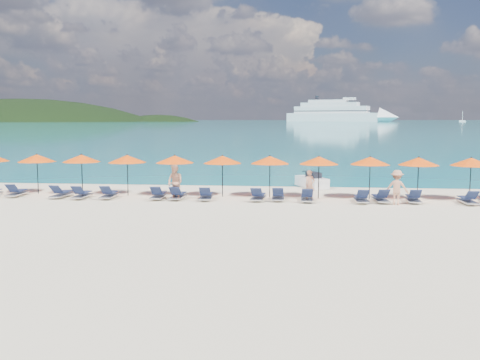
# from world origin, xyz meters

# --- Properties ---
(ground) EXTENTS (1400.00, 1400.00, 0.00)m
(ground) POSITION_xyz_m (0.00, 0.00, 0.00)
(ground) COLOR beige
(sea) EXTENTS (1600.00, 1300.00, 0.01)m
(sea) POSITION_xyz_m (0.00, 660.00, 0.01)
(sea) COLOR #1FA9B2
(sea) RESTS_ON ground
(headland_main) EXTENTS (374.00, 242.00, 126.50)m
(headland_main) POSITION_xyz_m (-300.00, 540.00, -38.00)
(headland_main) COLOR black
(headland_main) RESTS_ON ground
(headland_small) EXTENTS (162.00, 126.00, 85.50)m
(headland_small) POSITION_xyz_m (-150.00, 560.00, -35.00)
(headland_small) COLOR black
(headland_small) RESTS_ON ground
(cruise_ship) EXTENTS (124.36, 65.37, 35.06)m
(cruise_ship) POSITION_xyz_m (54.11, 588.57, 9.12)
(cruise_ship) COLOR silver
(cruise_ship) RESTS_ON ground
(sailboat_near) EXTENTS (6.20, 2.07, 11.37)m
(sailboat_near) POSITION_xyz_m (173.80, 553.98, 1.17)
(sailboat_near) COLOR silver
(sailboat_near) RESTS_ON ground
(jetski) EXTENTS (2.07, 2.86, 0.96)m
(jetski) POSITION_xyz_m (3.73, 9.68, 0.39)
(jetski) COLOR white
(jetski) RESTS_ON ground
(beachgoer_a) EXTENTS (0.68, 0.60, 1.55)m
(beachgoer_a) POSITION_xyz_m (3.47, 4.70, 0.78)
(beachgoer_a) COLOR tan
(beachgoer_a) RESTS_ON ground
(beachgoer_b) EXTENTS (1.04, 0.90, 1.86)m
(beachgoer_b) POSITION_xyz_m (-3.47, 3.88, 0.93)
(beachgoer_b) COLOR tan
(beachgoer_b) RESTS_ON ground
(beachgoer_c) EXTENTS (1.20, 0.74, 1.72)m
(beachgoer_c) POSITION_xyz_m (7.67, 3.58, 0.86)
(beachgoer_c) COLOR tan
(beachgoer_c) RESTS_ON ground
(umbrella_1) EXTENTS (2.10, 2.10, 2.28)m
(umbrella_1) POSITION_xyz_m (-11.64, 5.34, 2.02)
(umbrella_1) COLOR black
(umbrella_1) RESTS_ON ground
(umbrella_2) EXTENTS (2.10, 2.10, 2.28)m
(umbrella_2) POSITION_xyz_m (-9.10, 5.44, 2.02)
(umbrella_2) COLOR black
(umbrella_2) RESTS_ON ground
(umbrella_3) EXTENTS (2.10, 2.10, 2.28)m
(umbrella_3) POSITION_xyz_m (-6.45, 5.32, 2.02)
(umbrella_3) COLOR black
(umbrella_3) RESTS_ON ground
(umbrella_4) EXTENTS (2.10, 2.10, 2.28)m
(umbrella_4) POSITION_xyz_m (-3.81, 5.34, 2.02)
(umbrella_4) COLOR black
(umbrella_4) RESTS_ON ground
(umbrella_5) EXTENTS (2.10, 2.10, 2.28)m
(umbrella_5) POSITION_xyz_m (-1.20, 5.37, 2.02)
(umbrella_5) COLOR black
(umbrella_5) RESTS_ON ground
(umbrella_6) EXTENTS (2.10, 2.10, 2.28)m
(umbrella_6) POSITION_xyz_m (1.35, 5.41, 2.02)
(umbrella_6) COLOR black
(umbrella_6) RESTS_ON ground
(umbrella_7) EXTENTS (2.10, 2.10, 2.28)m
(umbrella_7) POSITION_xyz_m (3.94, 5.32, 2.02)
(umbrella_7) COLOR black
(umbrella_7) RESTS_ON ground
(umbrella_8) EXTENTS (2.10, 2.10, 2.28)m
(umbrella_8) POSITION_xyz_m (6.61, 5.41, 2.02)
(umbrella_8) COLOR black
(umbrella_8) RESTS_ON ground
(umbrella_9) EXTENTS (2.10, 2.10, 2.28)m
(umbrella_9) POSITION_xyz_m (9.05, 5.30, 2.02)
(umbrella_9) COLOR black
(umbrella_9) RESTS_ON ground
(umbrella_10) EXTENTS (2.10, 2.10, 2.28)m
(umbrella_10) POSITION_xyz_m (11.65, 5.27, 2.02)
(umbrella_10) COLOR black
(umbrella_10) RESTS_ON ground
(lounger_2) EXTENTS (0.74, 1.74, 0.66)m
(lounger_2) POSITION_xyz_m (-12.34, 4.28, 0.24)
(lounger_2) COLOR silver
(lounger_2) RESTS_ON ground
(lounger_3) EXTENTS (0.74, 1.74, 0.66)m
(lounger_3) POSITION_xyz_m (-9.72, 4.06, 0.24)
(lounger_3) COLOR silver
(lounger_3) RESTS_ON ground
(lounger_4) EXTENTS (0.64, 1.71, 0.66)m
(lounger_4) POSITION_xyz_m (-8.52, 3.91, 0.24)
(lounger_4) COLOR silver
(lounger_4) RESTS_ON ground
(lounger_5) EXTENTS (0.69, 1.72, 0.66)m
(lounger_5) POSITION_xyz_m (-7.09, 4.09, 0.24)
(lounger_5) COLOR silver
(lounger_5) RESTS_ON ground
(lounger_6) EXTENTS (0.68, 1.72, 0.66)m
(lounger_6) POSITION_xyz_m (-4.42, 4.11, 0.24)
(lounger_6) COLOR silver
(lounger_6) RESTS_ON ground
(lounger_7) EXTENTS (0.67, 1.72, 0.66)m
(lounger_7) POSITION_xyz_m (-3.39, 4.12, 0.24)
(lounger_7) COLOR silver
(lounger_7) RESTS_ON ground
(lounger_8) EXTENTS (0.73, 1.74, 0.66)m
(lounger_8) POSITION_xyz_m (-1.89, 4.07, 0.24)
(lounger_8) COLOR silver
(lounger_8) RESTS_ON ground
(lounger_9) EXTENTS (0.76, 1.75, 0.66)m
(lounger_9) POSITION_xyz_m (0.82, 4.13, 0.24)
(lounger_9) COLOR silver
(lounger_9) RESTS_ON ground
(lounger_10) EXTENTS (0.63, 1.71, 0.66)m
(lounger_10) POSITION_xyz_m (1.84, 4.28, 0.24)
(lounger_10) COLOR silver
(lounger_10) RESTS_ON ground
(lounger_11) EXTENTS (0.62, 1.70, 0.66)m
(lounger_11) POSITION_xyz_m (3.32, 4.08, 0.24)
(lounger_11) COLOR silver
(lounger_11) RESTS_ON ground
(lounger_12) EXTENTS (0.66, 1.71, 0.66)m
(lounger_12) POSITION_xyz_m (6.02, 4.02, 0.24)
(lounger_12) COLOR silver
(lounger_12) RESTS_ON ground
(lounger_13) EXTENTS (0.78, 1.75, 0.66)m
(lounger_13) POSITION_xyz_m (7.01, 4.23, 0.24)
(lounger_13) COLOR silver
(lounger_13) RESTS_ON ground
(lounger_14) EXTENTS (0.70, 1.73, 0.66)m
(lounger_14) POSITION_xyz_m (8.63, 4.29, 0.24)
(lounger_14) COLOR silver
(lounger_14) RESTS_ON ground
(lounger_15) EXTENTS (0.68, 1.72, 0.66)m
(lounger_15) POSITION_xyz_m (11.21, 4.11, 0.24)
(lounger_15) COLOR silver
(lounger_15) RESTS_ON ground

